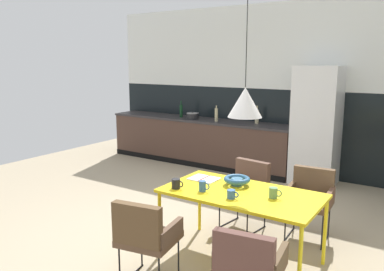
% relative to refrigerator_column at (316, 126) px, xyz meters
% --- Properties ---
extents(ground_plane, '(9.19, 9.19, 0.00)m').
position_rel_refrigerator_column_xyz_m(ground_plane, '(-0.80, -3.03, -0.96)').
color(ground_plane, tan).
extents(back_wall_splashback_dark, '(7.07, 0.12, 1.50)m').
position_rel_refrigerator_column_xyz_m(back_wall_splashback_dark, '(-0.80, 0.36, -0.21)').
color(back_wall_splashback_dark, black).
rests_on(back_wall_splashback_dark, ground).
extents(back_wall_panel_upper, '(7.07, 0.12, 1.50)m').
position_rel_refrigerator_column_xyz_m(back_wall_panel_upper, '(-0.80, 0.36, 1.28)').
color(back_wall_panel_upper, white).
rests_on(back_wall_panel_upper, back_wall_splashback_dark).
extents(kitchen_counter, '(3.85, 0.63, 0.89)m').
position_rel_refrigerator_column_xyz_m(kitchen_counter, '(-2.28, -0.00, -0.52)').
color(kitchen_counter, '#483128').
rests_on(kitchen_counter, ground).
extents(refrigerator_column, '(0.70, 0.60, 1.92)m').
position_rel_refrigerator_column_xyz_m(refrigerator_column, '(0.00, 0.00, 0.00)').
color(refrigerator_column, silver).
rests_on(refrigerator_column, ground).
extents(dining_table, '(1.54, 0.84, 0.72)m').
position_rel_refrigerator_column_xyz_m(dining_table, '(0.15, -2.99, -0.28)').
color(dining_table, yellow).
rests_on(dining_table, ground).
extents(armchair_facing_counter, '(0.52, 0.50, 0.79)m').
position_rel_refrigerator_column_xyz_m(armchair_facing_counter, '(0.56, -2.07, -0.45)').
color(armchair_facing_counter, brown).
rests_on(armchair_facing_counter, ground).
extents(armchair_near_window, '(0.54, 0.53, 0.78)m').
position_rel_refrigerator_column_xyz_m(armchair_near_window, '(0.62, -3.83, -0.45)').
color(armchair_near_window, brown).
rests_on(armchair_near_window, ground).
extents(armchair_by_stool, '(0.54, 0.53, 0.80)m').
position_rel_refrigerator_column_xyz_m(armchair_by_stool, '(-0.17, -2.20, -0.46)').
color(armchair_by_stool, brown).
rests_on(armchair_by_stool, ground).
extents(armchair_head_of_table, '(0.55, 0.54, 0.81)m').
position_rel_refrigerator_column_xyz_m(armchair_head_of_table, '(-0.35, -3.88, -0.45)').
color(armchair_head_of_table, brown).
rests_on(armchair_head_of_table, ground).
extents(fruit_bowl, '(0.27, 0.27, 0.09)m').
position_rel_refrigerator_column_xyz_m(fruit_bowl, '(0.01, -2.83, -0.18)').
color(fruit_bowl, '#33607F').
rests_on(fruit_bowl, dining_table).
extents(open_book, '(0.30, 0.24, 0.02)m').
position_rel_refrigerator_column_xyz_m(open_book, '(-0.38, -2.84, -0.23)').
color(open_book, white).
rests_on(open_book, dining_table).
extents(mug_glass_clear, '(0.13, 0.08, 0.10)m').
position_rel_refrigerator_column_xyz_m(mug_glass_clear, '(0.48, -2.98, -0.19)').
color(mug_glass_clear, '#5B8456').
rests_on(mug_glass_clear, dining_table).
extents(mug_short_terracotta, '(0.12, 0.07, 0.11)m').
position_rel_refrigerator_column_xyz_m(mug_short_terracotta, '(-0.18, -3.19, -0.18)').
color(mug_short_terracotta, '#335B93').
rests_on(mug_short_terracotta, dining_table).
extents(mug_wide_latte, '(0.12, 0.08, 0.08)m').
position_rel_refrigerator_column_xyz_m(mug_wide_latte, '(0.15, -3.21, -0.20)').
color(mug_wide_latte, '#335B93').
rests_on(mug_wide_latte, dining_table).
extents(mug_white_ceramic, '(0.13, 0.09, 0.10)m').
position_rel_refrigerator_column_xyz_m(mug_white_ceramic, '(-0.45, -3.26, -0.19)').
color(mug_white_ceramic, black).
rests_on(mug_white_ceramic, dining_table).
extents(cooking_pot, '(0.24, 0.24, 0.15)m').
position_rel_refrigerator_column_xyz_m(cooking_pot, '(-2.34, -0.10, -0.01)').
color(cooking_pot, black).
rests_on(cooking_pot, kitchen_counter).
extents(bottle_vinegar_dark, '(0.06, 0.06, 0.33)m').
position_rel_refrigerator_column_xyz_m(bottle_vinegar_dark, '(-2.68, -0.01, 0.06)').
color(bottle_vinegar_dark, '#0F3319').
rests_on(bottle_vinegar_dark, kitchen_counter).
extents(bottle_spice_small, '(0.06, 0.06, 0.30)m').
position_rel_refrigerator_column_xyz_m(bottle_spice_small, '(-1.82, -0.09, 0.05)').
color(bottle_spice_small, tan).
rests_on(bottle_spice_small, kitchen_counter).
extents(bottle_wine_green, '(0.07, 0.07, 0.32)m').
position_rel_refrigerator_column_xyz_m(bottle_wine_green, '(-1.10, 0.11, 0.05)').
color(bottle_wine_green, tan).
rests_on(bottle_wine_green, kitchen_counter).
extents(pendant_lamp_over_table_near, '(0.33, 0.33, 1.48)m').
position_rel_refrigerator_column_xyz_m(pendant_lamp_over_table_near, '(0.15, -2.97, 0.65)').
color(pendant_lamp_over_table_near, black).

